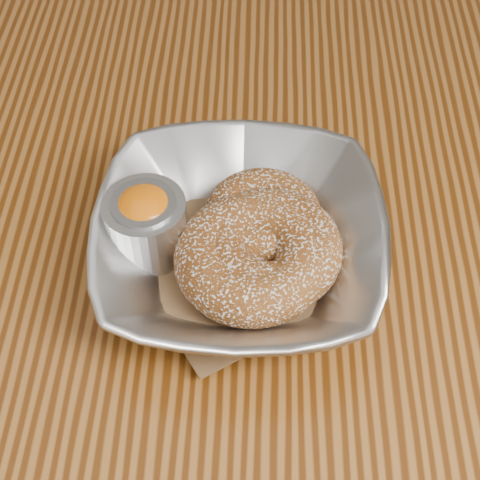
{
  "coord_description": "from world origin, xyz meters",
  "views": [
    {
      "loc": [
        0.05,
        -0.3,
        1.19
      ],
      "look_at": [
        0.04,
        0.02,
        0.78
      ],
      "focal_mm": 55.0,
      "sensor_mm": 36.0,
      "label": 1
    }
  ],
  "objects_px": {
    "donut_front": "(251,258)",
    "ramekin": "(146,223)",
    "table": "(194,351)",
    "serving_bowl": "(240,244)",
    "donut_extra": "(270,249)",
    "donut_back": "(263,216)"
  },
  "relations": [
    {
      "from": "table",
      "to": "donut_front",
      "type": "distance_m",
      "value": 0.14
    },
    {
      "from": "serving_bowl",
      "to": "table",
      "type": "bearing_deg",
      "value": -153.72
    },
    {
      "from": "donut_extra",
      "to": "ramekin",
      "type": "relative_size",
      "value": 1.75
    },
    {
      "from": "table",
      "to": "serving_bowl",
      "type": "bearing_deg",
      "value": 26.28
    },
    {
      "from": "donut_front",
      "to": "donut_extra",
      "type": "relative_size",
      "value": 1.05
    },
    {
      "from": "table",
      "to": "donut_extra",
      "type": "distance_m",
      "value": 0.14
    },
    {
      "from": "donut_front",
      "to": "donut_extra",
      "type": "xyz_separation_m",
      "value": [
        0.01,
        0.01,
        -0.0
      ]
    },
    {
      "from": "donut_back",
      "to": "serving_bowl",
      "type": "bearing_deg",
      "value": -121.35
    },
    {
      "from": "donut_front",
      "to": "ramekin",
      "type": "relative_size",
      "value": 1.85
    },
    {
      "from": "donut_back",
      "to": "ramekin",
      "type": "distance_m",
      "value": 0.09
    },
    {
      "from": "table",
      "to": "donut_front",
      "type": "bearing_deg",
      "value": 4.1
    },
    {
      "from": "serving_bowl",
      "to": "donut_back",
      "type": "relative_size",
      "value": 2.38
    },
    {
      "from": "table",
      "to": "serving_bowl",
      "type": "distance_m",
      "value": 0.13
    },
    {
      "from": "donut_front",
      "to": "table",
      "type": "bearing_deg",
      "value": -175.9
    },
    {
      "from": "serving_bowl",
      "to": "ramekin",
      "type": "distance_m",
      "value": 0.07
    },
    {
      "from": "table",
      "to": "ramekin",
      "type": "bearing_deg",
      "value": 137.65
    },
    {
      "from": "serving_bowl",
      "to": "ramekin",
      "type": "relative_size",
      "value": 3.52
    },
    {
      "from": "donut_extra",
      "to": "ramekin",
      "type": "distance_m",
      "value": 0.09
    },
    {
      "from": "serving_bowl",
      "to": "donut_front",
      "type": "relative_size",
      "value": 1.91
    },
    {
      "from": "table",
      "to": "donut_extra",
      "type": "xyz_separation_m",
      "value": [
        0.06,
        0.01,
        0.13
      ]
    },
    {
      "from": "table",
      "to": "serving_bowl",
      "type": "xyz_separation_m",
      "value": [
        0.04,
        0.02,
        0.12
      ]
    },
    {
      "from": "donut_front",
      "to": "donut_extra",
      "type": "bearing_deg",
      "value": 36.52
    }
  ]
}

